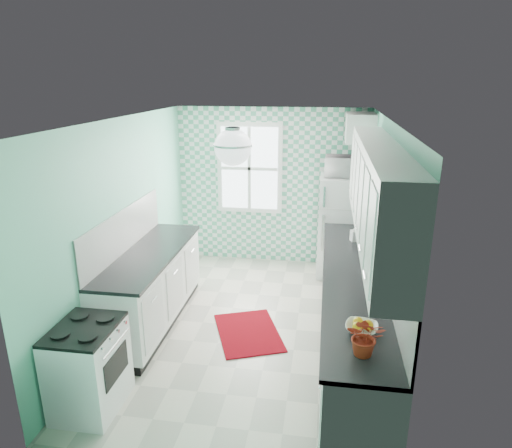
% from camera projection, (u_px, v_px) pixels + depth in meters
% --- Properties ---
extents(floor, '(3.00, 4.40, 0.02)m').
position_uv_depth(floor, '(249.00, 327.00, 5.63)').
color(floor, beige).
rests_on(floor, ground).
extents(ceiling, '(3.00, 4.40, 0.02)m').
position_uv_depth(ceiling, '(248.00, 119.00, 4.86)').
color(ceiling, white).
rests_on(ceiling, wall_back).
extents(wall_back, '(3.00, 0.02, 2.50)m').
position_uv_depth(wall_back, '(272.00, 187.00, 7.32)').
color(wall_back, '#69C7A5').
rests_on(wall_back, floor).
extents(wall_front, '(3.00, 0.02, 2.50)m').
position_uv_depth(wall_front, '(195.00, 331.00, 3.17)').
color(wall_front, '#69C7A5').
rests_on(wall_front, floor).
extents(wall_left, '(0.02, 4.40, 2.50)m').
position_uv_depth(wall_left, '(124.00, 224.00, 5.46)').
color(wall_left, '#69C7A5').
rests_on(wall_left, floor).
extents(wall_right, '(0.02, 4.40, 2.50)m').
position_uv_depth(wall_right, '(383.00, 237.00, 5.02)').
color(wall_right, '#69C7A5').
rests_on(wall_right, floor).
extents(accent_wall, '(3.00, 0.01, 2.50)m').
position_uv_depth(accent_wall, '(271.00, 187.00, 7.30)').
color(accent_wall, '#4FAB88').
rests_on(accent_wall, wall_back).
extents(window, '(1.04, 0.05, 1.44)m').
position_uv_depth(window, '(250.00, 168.00, 7.23)').
color(window, white).
rests_on(window, wall_back).
extents(backsplash_right, '(0.02, 3.60, 0.51)m').
position_uv_depth(backsplash_right, '(385.00, 255.00, 4.67)').
color(backsplash_right, white).
rests_on(backsplash_right, wall_right).
extents(backsplash_left, '(0.02, 2.15, 0.51)m').
position_uv_depth(backsplash_left, '(124.00, 231.00, 5.41)').
color(backsplash_left, white).
rests_on(backsplash_left, wall_left).
extents(upper_cabinets_right, '(0.33, 3.20, 0.90)m').
position_uv_depth(upper_cabinets_right, '(377.00, 192.00, 4.28)').
color(upper_cabinets_right, white).
rests_on(upper_cabinets_right, wall_right).
extents(upper_cabinet_fridge, '(0.40, 0.74, 0.40)m').
position_uv_depth(upper_cabinet_fridge, '(360.00, 127.00, 6.47)').
color(upper_cabinet_fridge, white).
rests_on(upper_cabinet_fridge, wall_right).
extents(ceiling_light, '(0.34, 0.34, 0.35)m').
position_uv_depth(ceiling_light, '(233.00, 147.00, 4.16)').
color(ceiling_light, silver).
rests_on(ceiling_light, ceiling).
extents(base_cabinets_right, '(0.60, 3.60, 0.90)m').
position_uv_depth(base_cabinets_right, '(352.00, 317.00, 4.94)').
color(base_cabinets_right, white).
rests_on(base_cabinets_right, floor).
extents(countertop_right, '(0.63, 3.60, 0.04)m').
position_uv_depth(countertop_right, '(353.00, 278.00, 4.80)').
color(countertop_right, black).
rests_on(countertop_right, base_cabinets_right).
extents(base_cabinets_left, '(0.60, 2.15, 0.90)m').
position_uv_depth(base_cabinets_left, '(151.00, 289.00, 5.59)').
color(base_cabinets_left, white).
rests_on(base_cabinets_left, floor).
extents(countertop_left, '(0.63, 2.15, 0.04)m').
position_uv_depth(countertop_left, '(150.00, 254.00, 5.45)').
color(countertop_left, black).
rests_on(countertop_left, base_cabinets_left).
extents(fridge, '(0.67, 0.67, 1.54)m').
position_uv_depth(fridge, '(341.00, 226.00, 6.91)').
color(fridge, white).
rests_on(fridge, floor).
extents(stove, '(0.54, 0.68, 0.81)m').
position_uv_depth(stove, '(89.00, 366.00, 4.14)').
color(stove, white).
rests_on(stove, floor).
extents(sink, '(0.52, 0.43, 0.53)m').
position_uv_depth(sink, '(351.00, 246.00, 5.66)').
color(sink, silver).
rests_on(sink, countertop_right).
extents(rug, '(1.01, 1.18, 0.02)m').
position_uv_depth(rug, '(248.00, 332.00, 5.48)').
color(rug, '#610E0B').
rests_on(rug, floor).
extents(dish_towel, '(0.05, 0.23, 0.34)m').
position_uv_depth(dish_towel, '(324.00, 279.00, 5.82)').
color(dish_towel, '#66B7A7').
rests_on(dish_towel, base_cabinets_right).
extents(fruit_bowl, '(0.31, 0.31, 0.07)m').
position_uv_depth(fruit_bowl, '(362.00, 328.00, 3.73)').
color(fruit_bowl, white).
rests_on(fruit_bowl, countertop_right).
extents(potted_plant, '(0.30, 0.27, 0.31)m').
position_uv_depth(potted_plant, '(366.00, 337.00, 3.38)').
color(potted_plant, '#AB1F20').
rests_on(potted_plant, countertop_right).
extents(soap_bottle, '(0.12, 0.12, 0.21)m').
position_uv_depth(soap_bottle, '(355.00, 233.00, 5.78)').
color(soap_bottle, '#A7BFC9').
rests_on(soap_bottle, countertop_right).
extents(microwave, '(0.56, 0.40, 0.30)m').
position_uv_depth(microwave, '(344.00, 166.00, 6.63)').
color(microwave, white).
rests_on(microwave, fridge).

